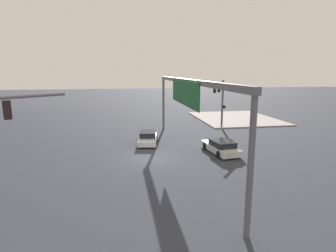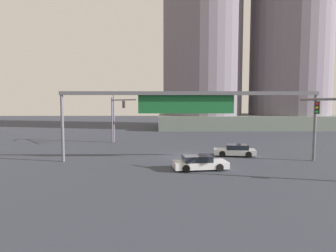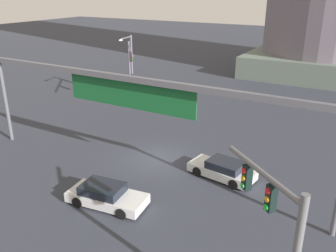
{
  "view_description": "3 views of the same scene",
  "coord_description": "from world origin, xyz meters",
  "px_view_note": "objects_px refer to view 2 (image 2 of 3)",
  "views": [
    {
      "loc": [
        -22.49,
        2.41,
        7.3
      ],
      "look_at": [
        1.38,
        -1.68,
        2.5
      ],
      "focal_mm": 29.53,
      "sensor_mm": 36.0,
      "label": 1
    },
    {
      "loc": [
        -2.47,
        -29.99,
        5.56
      ],
      "look_at": [
        -1.96,
        2.8,
        2.95
      ],
      "focal_mm": 30.42,
      "sensor_mm": 36.0,
      "label": 2
    },
    {
      "loc": [
        12.31,
        -19.85,
        11.61
      ],
      "look_at": [
        0.87,
        0.08,
        2.67
      ],
      "focal_mm": 38.3,
      "sensor_mm": 36.0,
      "label": 3
    }
  ],
  "objects_px": {
    "traffic_signal_opposite_side": "(117,112)",
    "sedan_car_approaching": "(199,163)",
    "streetlamp_curved_arm": "(114,113)",
    "sedan_car_waiting_far": "(235,150)"
  },
  "relations": [
    {
      "from": "streetlamp_curved_arm",
      "to": "sedan_car_waiting_far",
      "type": "relative_size",
      "value": 1.56
    },
    {
      "from": "traffic_signal_opposite_side",
      "to": "streetlamp_curved_arm",
      "type": "height_order",
      "value": "streetlamp_curved_arm"
    },
    {
      "from": "streetlamp_curved_arm",
      "to": "sedan_car_approaching",
      "type": "xyz_separation_m",
      "value": [
        10.07,
        -16.76,
        -3.58
      ]
    },
    {
      "from": "traffic_signal_opposite_side",
      "to": "sedan_car_waiting_far",
      "type": "relative_size",
      "value": 1.42
    },
    {
      "from": "sedan_car_approaching",
      "to": "sedan_car_waiting_far",
      "type": "height_order",
      "value": "same"
    },
    {
      "from": "sedan_car_approaching",
      "to": "sedan_car_waiting_far",
      "type": "xyz_separation_m",
      "value": [
        4.6,
        6.21,
        -0.0
      ]
    },
    {
      "from": "streetlamp_curved_arm",
      "to": "sedan_car_waiting_far",
      "type": "xyz_separation_m",
      "value": [
        14.67,
        -10.55,
        -3.58
      ]
    },
    {
      "from": "traffic_signal_opposite_side",
      "to": "sedan_car_waiting_far",
      "type": "bearing_deg",
      "value": 16.67
    },
    {
      "from": "traffic_signal_opposite_side",
      "to": "sedan_car_approaching",
      "type": "bearing_deg",
      "value": -8.04
    },
    {
      "from": "traffic_signal_opposite_side",
      "to": "streetlamp_curved_arm",
      "type": "xyz_separation_m",
      "value": [
        -0.61,
        0.89,
        -0.16
      ]
    }
  ]
}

